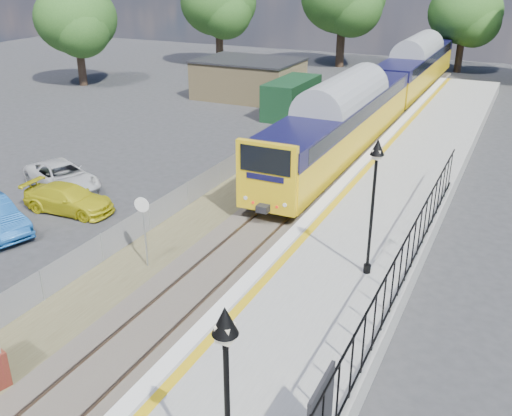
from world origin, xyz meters
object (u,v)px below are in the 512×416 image
Objects in this scene: train at (387,86)px; car_yellow at (69,199)px; speed_sign at (143,220)px; car_white at (62,177)px; victorian_lamp_north at (375,177)px; victorian_lamp_south at (226,370)px.

train is 24.38m from car_yellow.
train is at bearing 73.48° from speed_sign.
train is 23.50m from car_white.
car_white is at bearing -117.80° from train.
car_yellow is (-6.21, 2.72, -1.29)m from speed_sign.
car_white is at bearing 139.94° from speed_sign.
victorian_lamp_north is at bearing 0.54° from speed_sign.
victorian_lamp_south is 0.11× the size of train.
speed_sign is (-7.80, -1.58, -2.39)m from victorian_lamp_north.
speed_sign is at bearing 133.53° from victorian_lamp_south.
train is 8.57× the size of car_white.
train reaches higher than car_yellow.
victorian_lamp_south reaches higher than speed_sign.
car_yellow is at bearing 175.33° from victorian_lamp_north.
car_yellow is at bearing -110.97° from train.
speed_sign reaches higher than car_yellow.
car_yellow is 0.90× the size of car_white.
speed_sign reaches higher than car_white.
car_yellow is (-8.71, -22.71, -1.72)m from train.
victorian_lamp_south is 0.97× the size of car_white.
car_yellow is at bearing 141.89° from victorian_lamp_south.
speed_sign is 6.90m from car_yellow.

